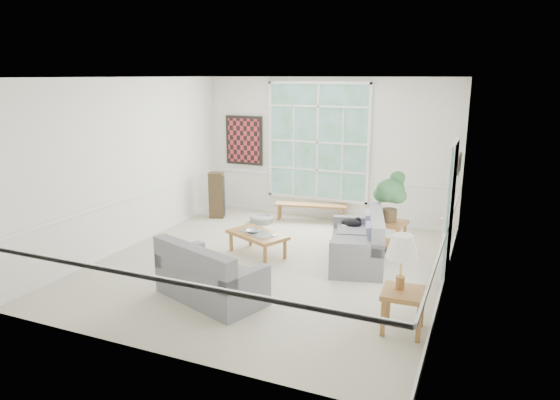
% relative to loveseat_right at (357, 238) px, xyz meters
% --- Properties ---
extents(floor, '(5.50, 6.00, 0.01)m').
position_rel_loveseat_right_xyz_m(floor, '(-1.30, -0.58, -0.43)').
color(floor, '#B4AF99').
rests_on(floor, ground).
extents(ceiling, '(5.50, 6.00, 0.02)m').
position_rel_loveseat_right_xyz_m(ceiling, '(-1.30, -0.58, 2.57)').
color(ceiling, white).
rests_on(ceiling, ground).
extents(wall_back, '(5.50, 0.02, 3.00)m').
position_rel_loveseat_right_xyz_m(wall_back, '(-1.30, 2.42, 1.07)').
color(wall_back, silver).
rests_on(wall_back, ground).
extents(wall_front, '(5.50, 0.02, 3.00)m').
position_rel_loveseat_right_xyz_m(wall_front, '(-1.30, -3.58, 1.07)').
color(wall_front, silver).
rests_on(wall_front, ground).
extents(wall_left, '(0.02, 6.00, 3.00)m').
position_rel_loveseat_right_xyz_m(wall_left, '(-4.05, -0.58, 1.07)').
color(wall_left, silver).
rests_on(wall_left, ground).
extents(wall_right, '(0.02, 6.00, 3.00)m').
position_rel_loveseat_right_xyz_m(wall_right, '(1.45, -0.58, 1.07)').
color(wall_right, silver).
rests_on(wall_right, ground).
extents(window_back, '(2.30, 0.08, 2.40)m').
position_rel_loveseat_right_xyz_m(window_back, '(-1.50, 2.38, 1.22)').
color(window_back, white).
rests_on(window_back, wall_back).
extents(entry_door, '(0.08, 0.90, 2.10)m').
position_rel_loveseat_right_xyz_m(entry_door, '(1.41, 0.02, 0.62)').
color(entry_door, white).
rests_on(entry_door, floor).
extents(door_sidelight, '(0.08, 0.26, 1.90)m').
position_rel_loveseat_right_xyz_m(door_sidelight, '(1.41, -0.61, 0.72)').
color(door_sidelight, white).
rests_on(door_sidelight, wall_right).
extents(wall_art, '(0.90, 0.06, 1.10)m').
position_rel_loveseat_right_xyz_m(wall_art, '(-3.25, 2.37, 1.17)').
color(wall_art, maroon).
rests_on(wall_art, wall_back).
extents(wall_frame_near, '(0.04, 0.26, 0.32)m').
position_rel_loveseat_right_xyz_m(wall_frame_near, '(1.41, 1.17, 1.12)').
color(wall_frame_near, black).
rests_on(wall_frame_near, wall_right).
extents(wall_frame_far, '(0.04, 0.26, 0.32)m').
position_rel_loveseat_right_xyz_m(wall_frame_far, '(1.41, 1.57, 1.12)').
color(wall_frame_far, black).
rests_on(wall_frame_far, wall_right).
extents(loveseat_right, '(1.19, 1.74, 0.86)m').
position_rel_loveseat_right_xyz_m(loveseat_right, '(0.00, 0.00, 0.00)').
color(loveseat_right, slate).
rests_on(loveseat_right, floor).
extents(loveseat_front, '(1.72, 1.26, 0.83)m').
position_rel_loveseat_right_xyz_m(loveseat_front, '(-1.51, -2.10, -0.01)').
color(loveseat_front, slate).
rests_on(loveseat_front, floor).
extents(coffee_table, '(1.20, 0.97, 0.39)m').
position_rel_loveseat_right_xyz_m(coffee_table, '(-1.67, -0.28, -0.23)').
color(coffee_table, '#91602F').
rests_on(coffee_table, floor).
extents(pewter_bowl, '(0.28, 0.28, 0.07)m').
position_rel_loveseat_right_xyz_m(pewter_bowl, '(-1.74, -0.30, -0.00)').
color(pewter_bowl, gray).
rests_on(pewter_bowl, coffee_table).
extents(window_bench, '(1.56, 0.62, 0.36)m').
position_rel_loveseat_right_xyz_m(window_bench, '(-1.53, 2.07, -0.25)').
color(window_bench, '#91602F').
rests_on(window_bench, floor).
extents(end_table, '(0.59, 0.59, 0.52)m').
position_rel_loveseat_right_xyz_m(end_table, '(0.38, 0.87, -0.17)').
color(end_table, '#91602F').
rests_on(end_table, floor).
extents(houseplant, '(0.65, 0.65, 0.91)m').
position_rel_loveseat_right_xyz_m(houseplant, '(0.36, 0.86, 0.55)').
color(houseplant, '#2C5931').
rests_on(houseplant, end_table).
extents(side_table, '(0.54, 0.54, 0.52)m').
position_rel_loveseat_right_xyz_m(side_table, '(1.10, -1.99, -0.17)').
color(side_table, '#91602F').
rests_on(side_table, floor).
extents(table_lamp, '(0.53, 0.53, 0.68)m').
position_rel_loveseat_right_xyz_m(table_lamp, '(1.03, -1.93, 0.43)').
color(table_lamp, silver).
rests_on(table_lamp, side_table).
extents(pet_bed, '(0.53, 0.53, 0.15)m').
position_rel_loveseat_right_xyz_m(pet_bed, '(-2.43, 1.52, -0.36)').
color(pet_bed, gray).
rests_on(pet_bed, floor).
extents(floor_speaker, '(0.37, 0.33, 0.99)m').
position_rel_loveseat_right_xyz_m(floor_speaker, '(-3.50, 1.51, 0.07)').
color(floor_speaker, '#3E2F1B').
rests_on(floor_speaker, floor).
extents(cat, '(0.43, 0.40, 0.17)m').
position_rel_loveseat_right_xyz_m(cat, '(-0.23, 0.52, 0.09)').
color(cat, black).
rests_on(cat, loveseat_right).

